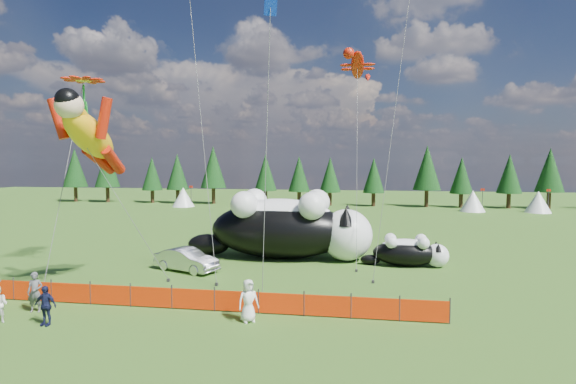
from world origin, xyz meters
name	(u,v)px	position (x,y,z in m)	size (l,w,h in m)	color
ground	(215,291)	(0.00, 0.00, 0.00)	(160.00, 160.00, 0.00)	#14390A
safety_fence	(193,299)	(0.00, -3.00, 0.50)	(22.06, 0.06, 1.10)	#262626
tree_line	(310,179)	(0.00, 45.00, 4.00)	(90.00, 4.00, 8.00)	black
festival_tents	(387,200)	(11.00, 40.00, 1.40)	(50.00, 3.20, 2.80)	white
cat_large	(288,226)	(2.51, 8.25, 2.22)	(12.92, 4.70, 4.67)	black
cat_small	(409,251)	(10.47, 7.18, 0.94)	(5.48, 1.97, 1.98)	black
car	(187,260)	(-3.00, 3.76, 0.69)	(1.45, 4.16, 1.37)	silver
spectator_a	(35,292)	(-6.80, -4.33, 0.89)	(0.65, 0.43, 1.78)	#515155
spectator_c	(45,306)	(-5.23, -5.71, 0.81)	(0.95, 0.49, 1.63)	#151939
spectator_e	(248,301)	(2.80, -4.03, 0.89)	(0.87, 0.57, 1.78)	white
superhero_kite	(90,135)	(-5.81, -1.44, 7.91)	(5.30, 5.48, 10.59)	#FFB20D
gecko_kite	(358,66)	(7.05, 13.33, 13.89)	(2.72, 10.99, 16.00)	red
flower_kite	(83,83)	(-8.65, 2.50, 11.20)	(3.20, 7.01, 12.45)	red
diamond_kite_c	(270,18)	(3.15, -0.99, 13.24)	(1.15, 0.77, 14.55)	#0D33D1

